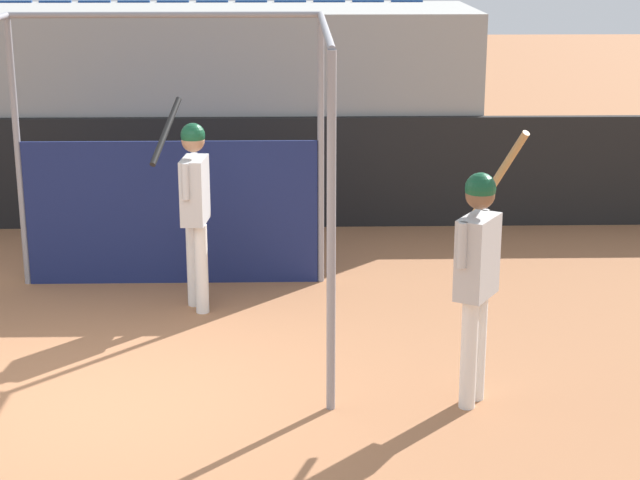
# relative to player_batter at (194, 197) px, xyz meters

# --- Properties ---
(ground_plane) EXTENTS (60.00, 60.00, 0.00)m
(ground_plane) POSITION_rel_player_batter_xyz_m (-0.71, -2.17, -1.15)
(ground_plane) COLOR #9E6642
(outfield_wall) EXTENTS (24.00, 0.12, 1.40)m
(outfield_wall) POSITION_rel_player_batter_xyz_m (-0.71, 3.04, -0.45)
(outfield_wall) COLOR black
(outfield_wall) RESTS_ON ground
(bleacher_section) EXTENTS (8.15, 2.40, 2.68)m
(bleacher_section) POSITION_rel_player_batter_xyz_m (-0.71, 4.30, 0.18)
(bleacher_section) COLOR #9E9E99
(bleacher_section) RESTS_ON ground
(batting_cage) EXTENTS (3.21, 3.25, 2.86)m
(batting_cage) POSITION_rel_player_batter_xyz_m (-0.32, 0.27, 0.10)
(batting_cage) COLOR gray
(batting_cage) RESTS_ON ground
(player_batter) EXTENTS (0.55, 0.95, 2.04)m
(player_batter) POSITION_rel_player_batter_xyz_m (0.00, 0.00, 0.00)
(player_batter) COLOR white
(player_batter) RESTS_ON ground
(player_waiting) EXTENTS (0.59, 0.80, 2.20)m
(player_waiting) POSITION_rel_player_batter_xyz_m (2.39, -2.26, 0.01)
(player_waiting) COLOR white
(player_waiting) RESTS_ON ground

